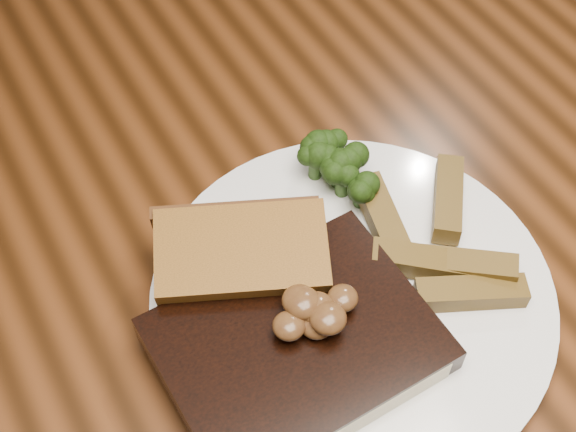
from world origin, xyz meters
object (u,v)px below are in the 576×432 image
plate (352,299)px  garlic_bread (243,269)px  chair_far (57,13)px  steak (297,345)px  potato_wedges (438,244)px  dining_table (297,302)px

plate → garlic_bread: 0.08m
chair_far → steak: chair_far is taller
plate → steak: (-0.06, -0.02, 0.02)m
potato_wedges → chair_far: bearing=98.3°
plate → garlic_bread: garlic_bread is taller
garlic_bread → potato_wedges: bearing=4.4°
garlic_bread → potato_wedges: 0.15m
plate → steak: size_ratio=1.64×
chair_far → plate: size_ratio=3.21×
steak → potato_wedges: bearing=7.5°
dining_table → steak: (-0.05, -0.09, 0.12)m
chair_far → garlic_bread: size_ratio=7.83×
chair_far → potato_wedges: chair_far is taller
plate → garlic_bread: (-0.06, 0.05, 0.02)m
chair_far → steak: bearing=95.2°
plate → dining_table: bearing=96.5°
chair_far → plate: chair_far is taller
plate → potato_wedges: size_ratio=2.87×
plate → steak: steak is taller
plate → potato_wedges: potato_wedges is taller
plate → garlic_bread: size_ratio=2.44×
dining_table → plate: plate is taller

